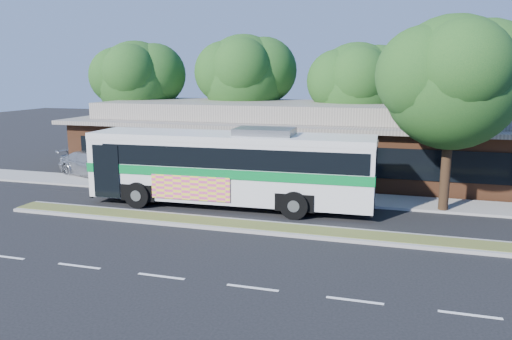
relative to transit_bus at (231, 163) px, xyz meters
name	(u,v)px	position (x,y,z in m)	size (l,w,h in m)	color
ground	(290,236)	(3.68, -3.68, -2.12)	(120.00, 120.00, 0.00)	black
median_strip	(293,230)	(3.68, -3.08, -2.04)	(26.00, 1.10, 0.15)	#4D5323
sidewalk	(317,197)	(3.68, 2.72, -2.06)	(44.00, 2.60, 0.12)	gray
parking_lot	(64,167)	(-14.32, 6.32, -2.11)	(14.00, 12.00, 0.01)	black
plaza_building	(335,140)	(3.68, 9.31, 0.01)	(33.20, 11.20, 4.45)	brown
tree_bg_a	(142,79)	(-10.90, 11.46, 3.75)	(6.47, 5.80, 8.63)	black
tree_bg_b	(250,75)	(-2.89, 12.46, 4.03)	(6.69, 6.00, 9.00)	black
tree_bg_c	(363,84)	(5.08, 11.45, 3.48)	(6.24, 5.60, 8.26)	black
tree_bg_d	(479,71)	(12.13, 12.47, 4.30)	(6.91, 6.20, 9.37)	black
transit_bus	(231,163)	(0.00, 0.00, 0.00)	(13.65, 3.51, 3.80)	silver
sedan	(95,164)	(-10.29, 4.12, -1.33)	(2.21, 5.45, 1.58)	#A1A3A8
sidewalk_tree	(462,80)	(10.10, 1.87, 3.89)	(6.56, 5.88, 8.80)	black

